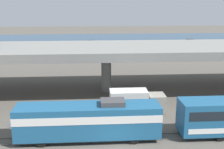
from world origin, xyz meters
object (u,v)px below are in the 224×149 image
object	(u,v)px
parked_car_3	(45,46)
parked_car_1	(120,44)
parked_car_6	(3,47)
parked_car_0	(167,43)
parked_car_5	(191,42)
train_locomotive	(81,119)
parked_car_4	(110,46)
service_truck_east	(136,101)
parked_car_2	(92,43)

from	to	relation	value
parked_car_3	parked_car_1	bearing A→B (deg)	5.59
parked_car_6	parked_car_0	bearing A→B (deg)	4.12
parked_car_3	parked_car_5	distance (m)	40.79
train_locomotive	parked_car_4	size ratio (longest dim) A/B	3.45
parked_car_6	parked_car_4	bearing A→B (deg)	-0.19
parked_car_4	parked_car_5	size ratio (longest dim) A/B	1.05
parked_car_0	parked_car_5	world-z (taller)	same
service_truck_east	parked_car_4	size ratio (longest dim) A/B	1.53
parked_car_2	parked_car_4	xyz separation A→B (m)	(4.80, -5.46, 0.00)
parked_car_2	service_truck_east	bearing A→B (deg)	-83.49
parked_car_0	parked_car_2	bearing A→B (deg)	173.71
parked_car_4	parked_car_5	distance (m)	24.31
parked_car_0	parked_car_5	distance (m)	8.28
parked_car_1	parked_car_5	distance (m)	20.87
service_truck_east	parked_car_0	bearing A→B (deg)	71.27
parked_car_1	train_locomotive	bearing A→B (deg)	-99.91
parked_car_1	parked_car_0	bearing A→B (deg)	2.91
parked_car_6	parked_car_5	bearing A→B (deg)	6.76
parked_car_1	parked_car_2	size ratio (longest dim) A/B	1.07
train_locomotive	parked_car_1	world-z (taller)	train_locomotive
parked_car_2	parked_car_4	bearing A→B (deg)	-48.72
parked_car_0	parked_car_3	distance (m)	32.77
parked_car_5	parked_car_2	bearing A→B (deg)	-178.68
service_truck_east	parked_car_2	world-z (taller)	service_truck_east
train_locomotive	parked_car_1	size ratio (longest dim) A/B	3.31
parked_car_3	parked_car_6	world-z (taller)	same
parked_car_2	parked_car_5	size ratio (longest dim) A/B	1.02
parked_car_6	parked_car_1	bearing A→B (deg)	4.63
parked_car_5	parked_car_4	bearing A→B (deg)	-165.44
service_truck_east	parked_car_1	bearing A→B (deg)	86.91
parked_car_0	parked_car_1	bearing A→B (deg)	-177.09
parked_car_0	parked_car_6	xyz separation A→B (m)	(-43.07, -3.10, -0.00)
parked_car_2	train_locomotive	bearing A→B (deg)	-91.17
train_locomotive	parked_car_5	world-z (taller)	train_locomotive
service_truck_east	parked_car_3	distance (m)	45.71
parked_car_0	parked_car_3	bearing A→B (deg)	-175.46
parked_car_3	train_locomotive	bearing A→B (deg)	-77.30
parked_car_5	service_truck_east	bearing A→B (deg)	-115.67
parked_car_4	parked_car_6	world-z (taller)	same
parked_car_0	parked_car_3	world-z (taller)	same
parked_car_1	parked_car_2	world-z (taller)	same
train_locomotive	parked_car_0	distance (m)	55.74
parked_car_2	parked_car_3	world-z (taller)	same
parked_car_3	parked_car_4	bearing A→B (deg)	-2.03
parked_car_3	service_truck_east	bearing A→B (deg)	-67.54
parked_car_3	parked_car_0	bearing A→B (deg)	4.54
parked_car_2	parked_car_3	size ratio (longest dim) A/B	0.94
train_locomotive	parked_car_3	xyz separation A→B (m)	(-10.99, 48.76, -0.20)
parked_car_1	parked_car_2	xyz separation A→B (m)	(-7.76, 2.92, -0.00)
train_locomotive	service_truck_east	world-z (taller)	train_locomotive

